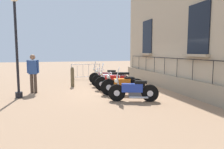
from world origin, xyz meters
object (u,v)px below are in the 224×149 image
object	(u,v)px
motorcycle_orange	(123,86)
lamppost	(16,36)
bollard	(72,77)
pedestrian_standing	(33,71)
motorcycle_maroon	(106,77)
motorcycle_blue	(133,91)
motorcycle_red	(116,81)
motorcycle_white	(110,79)
crowd_barrier	(86,71)

from	to	relation	value
motorcycle_orange	lamppost	size ratio (longest dim) A/B	0.47
bollard	motorcycle_orange	bearing A→B (deg)	125.52
pedestrian_standing	lamppost	bearing A→B (deg)	60.90
motorcycle_maroon	lamppost	size ratio (longest dim) A/B	0.47
motorcycle_maroon	pedestrian_standing	size ratio (longest dim) A/B	1.13
bollard	pedestrian_standing	world-z (taller)	pedestrian_standing
motorcycle_maroon	motorcycle_orange	xyz separation A→B (m)	(0.04, 3.30, -0.01)
motorcycle_blue	motorcycle_red	bearing A→B (deg)	-90.11
motorcycle_orange	lamppost	world-z (taller)	lamppost
motorcycle_white	lamppost	distance (m)	5.03
motorcycle_orange	motorcycle_blue	distance (m)	1.20
bollard	crowd_barrier	bearing A→B (deg)	-110.96
motorcycle_red	bollard	distance (m)	2.56
motorcycle_white	crowd_barrier	size ratio (longest dim) A/B	1.00
bollard	motorcycle_white	bearing A→B (deg)	161.95
motorcycle_maroon	motorcycle_orange	distance (m)	3.30
motorcycle_white	motorcycle_orange	world-z (taller)	motorcycle_white
crowd_barrier	bollard	distance (m)	3.23
motorcycle_maroon	motorcycle_red	xyz separation A→B (m)	(0.02, 2.18, 0.03)
bollard	lamppost	bearing A→B (deg)	42.34
motorcycle_white	bollard	bearing A→B (deg)	-18.05
lamppost	crowd_barrier	bearing A→B (deg)	-124.22
motorcycle_blue	pedestrian_standing	size ratio (longest dim) A/B	1.05
motorcycle_red	motorcycle_blue	xyz separation A→B (m)	(0.00, 2.32, -0.04)
motorcycle_white	motorcycle_blue	bearing A→B (deg)	90.15
motorcycle_orange	crowd_barrier	world-z (taller)	crowd_barrier
motorcycle_red	bollard	world-z (taller)	motorcycle_red
motorcycle_maroon	motorcycle_orange	bearing A→B (deg)	89.39
motorcycle_maroon	bollard	distance (m)	2.08
motorcycle_red	crowd_barrier	bearing A→B (deg)	-80.02
motorcycle_orange	lamppost	distance (m)	4.84
motorcycle_white	crowd_barrier	world-z (taller)	crowd_barrier
motorcycle_red	lamppost	size ratio (longest dim) A/B	0.50
motorcycle_red	motorcycle_orange	bearing A→B (deg)	89.47
crowd_barrier	pedestrian_standing	world-z (taller)	pedestrian_standing
motorcycle_orange	bollard	xyz separation A→B (m)	(1.96, -2.75, 0.13)
pedestrian_standing	crowd_barrier	bearing A→B (deg)	-125.22
motorcycle_maroon	pedestrian_standing	xyz separation A→B (m)	(3.86, 1.80, 0.59)
motorcycle_blue	bollard	bearing A→B (deg)	-63.52
motorcycle_red	lamppost	world-z (taller)	lamppost
motorcycle_maroon	lamppost	xyz separation A→B (m)	(4.35, 2.69, 2.09)
motorcycle_orange	crowd_barrier	size ratio (longest dim) A/B	0.97
motorcycle_orange	pedestrian_standing	world-z (taller)	pedestrian_standing
pedestrian_standing	bollard	bearing A→B (deg)	-146.00
motorcycle_blue	crowd_barrier	size ratio (longest dim) A/B	0.92
motorcycle_red	crowd_barrier	distance (m)	4.72
motorcycle_orange	crowd_barrier	distance (m)	5.82
crowd_barrier	pedestrian_standing	xyz separation A→B (m)	(3.01, 4.27, 0.45)
motorcycle_white	bollard	world-z (taller)	bollard
motorcycle_red	pedestrian_standing	size ratio (longest dim) A/B	1.19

